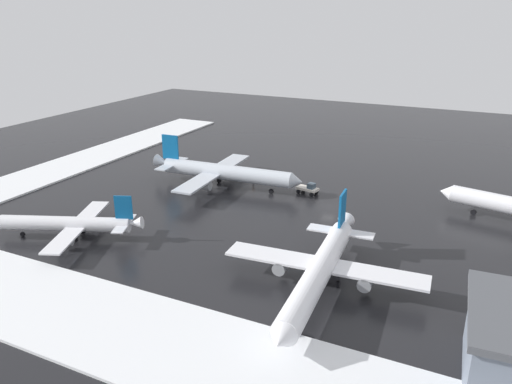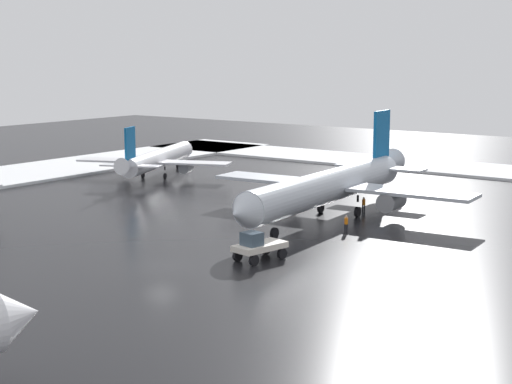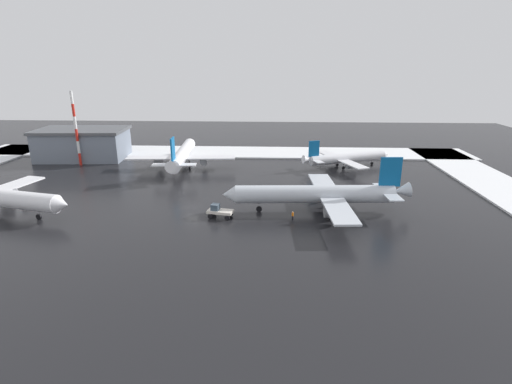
# 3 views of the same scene
# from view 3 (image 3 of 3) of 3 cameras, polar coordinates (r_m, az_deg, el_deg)

# --- Properties ---
(ground_plane) EXTENTS (240.00, 240.00, 0.00)m
(ground_plane) POSITION_cam_3_polar(r_m,az_deg,el_deg) (79.25, -9.20, -2.14)
(ground_plane) COLOR black
(snow_bank_far) EXTENTS (152.00, 16.00, 0.39)m
(snow_bank_far) POSITION_cam_3_polar(r_m,az_deg,el_deg) (126.68, -4.71, 5.72)
(snow_bank_far) COLOR white
(snow_bank_far) RESTS_ON ground_plane
(airplane_far_rear) EXTENTS (35.43, 29.38, 10.52)m
(airplane_far_rear) POSITION_cam_3_polar(r_m,az_deg,el_deg) (75.75, 9.00, -0.29)
(airplane_far_rear) COLOR silver
(airplane_far_rear) RESTS_ON ground_plane
(airplane_distant_tail) EXTENTS (28.76, 34.66, 10.29)m
(airplane_distant_tail) POSITION_cam_3_polar(r_m,az_deg,el_deg) (109.44, -10.51, 5.24)
(airplane_distant_tail) COLOR white
(airplane_distant_tail) RESTS_ON ground_plane
(airplane_foreground_jet) EXTENTS (25.29, 21.42, 7.85)m
(airplane_foreground_jet) POSITION_cam_3_polar(r_m,az_deg,el_deg) (110.24, 12.73, 4.77)
(airplane_foreground_jet) COLOR white
(airplane_foreground_jet) RESTS_ON ground_plane
(pushback_tug) EXTENTS (4.94, 3.05, 2.50)m
(pushback_tug) POSITION_cam_3_polar(r_m,az_deg,el_deg) (73.00, -5.32, -2.68)
(pushback_tug) COLOR silver
(pushback_tug) RESTS_ON ground_plane
(ground_crew_near_tug) EXTENTS (0.36, 0.36, 1.71)m
(ground_crew_near_tug) POSITION_cam_3_polar(r_m,az_deg,el_deg) (71.71, 5.26, -3.33)
(ground_crew_near_tug) COLOR black
(ground_crew_near_tug) RESTS_ON ground_plane
(ground_crew_beside_wing) EXTENTS (0.36, 0.36, 1.71)m
(ground_crew_beside_wing) POSITION_cam_3_polar(r_m,az_deg,el_deg) (75.88, 12.56, -2.48)
(ground_crew_beside_wing) COLOR black
(ground_crew_beside_wing) RESTS_ON ground_plane
(antenna_mast) EXTENTS (0.70, 0.70, 19.99)m
(antenna_mast) POSITION_cam_3_polar(r_m,az_deg,el_deg) (119.04, -24.33, 8.21)
(antenna_mast) COLOR red
(antenna_mast) RESTS_ON ground_plane
(cargo_hangar) EXTENTS (25.84, 16.45, 8.80)m
(cargo_hangar) POSITION_cam_3_polar(r_m,az_deg,el_deg) (127.77, -23.49, 6.34)
(cargo_hangar) COLOR slate
(cargo_hangar) RESTS_ON ground_plane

